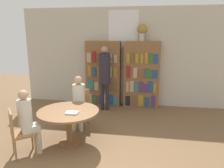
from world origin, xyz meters
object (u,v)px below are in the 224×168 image
at_px(bookshelf_right, 142,75).
at_px(reading_table, 69,116).
at_px(chair_left_side, 81,106).
at_px(seated_reader_right, 28,118).
at_px(flower_vase, 142,31).
at_px(librarian_standing, 105,71).
at_px(seated_reader_left, 78,99).
at_px(bookshelf_left, 103,74).
at_px(chair_near_camera, 18,131).

bearing_deg(bookshelf_right, reading_table, -117.03).
xyz_separation_m(chair_left_side, seated_reader_right, (-0.54, -1.43, 0.20)).
distance_m(flower_vase, reading_table, 3.41).
distance_m(chair_left_side, seated_reader_right, 1.54).
bearing_deg(seated_reader_right, librarian_standing, 121.92).
height_order(seated_reader_right, librarian_standing, librarian_standing).
xyz_separation_m(reading_table, seated_reader_left, (-0.04, 0.77, 0.12)).
bearing_deg(reading_table, seated_reader_right, -140.96).
relative_size(flower_vase, seated_reader_left, 0.39).
bearing_deg(librarian_standing, bookshelf_left, 106.22).
xyz_separation_m(flower_vase, reading_table, (-1.32, -2.65, -1.70)).
distance_m(flower_vase, chair_near_camera, 4.25).
xyz_separation_m(reading_table, seated_reader_right, (-0.59, -0.48, 0.10)).
height_order(seated_reader_left, seated_reader_right, seated_reader_left).
relative_size(reading_table, chair_near_camera, 1.36).
bearing_deg(reading_table, bookshelf_left, 86.43).
height_order(flower_vase, chair_near_camera, flower_vase).
bearing_deg(bookshelf_left, seated_reader_right, -103.66).
distance_m(reading_table, librarian_standing, 2.23).
xyz_separation_m(flower_vase, seated_reader_left, (-1.37, -1.88, -1.58)).
height_order(flower_vase, seated_reader_left, flower_vase).
bearing_deg(chair_left_side, chair_near_camera, 63.00).
bearing_deg(seated_reader_right, chair_near_camera, -90.00).
relative_size(bookshelf_left, chair_near_camera, 2.23).
xyz_separation_m(bookshelf_right, librarian_standing, (-1.04, -0.50, 0.17)).
bearing_deg(bookshelf_left, reading_table, -93.57).
xyz_separation_m(seated_reader_right, librarian_standing, (0.91, 2.62, 0.46)).
relative_size(chair_left_side, seated_reader_left, 0.71).
xyz_separation_m(bookshelf_left, chair_left_side, (-0.22, -1.69, -0.49)).
xyz_separation_m(flower_vase, chair_left_side, (-1.37, -1.70, -1.80)).
relative_size(bookshelf_right, seated_reader_left, 1.59).
bearing_deg(chair_near_camera, librarian_standing, 120.02).
height_order(bookshelf_right, librarian_standing, bookshelf_right).
bearing_deg(seated_reader_left, librarian_standing, -107.45).
height_order(chair_near_camera, seated_reader_right, seated_reader_right).
relative_size(flower_vase, reading_table, 0.41).
relative_size(reading_table, chair_left_side, 1.36).
distance_m(seated_reader_left, librarian_standing, 1.48).
xyz_separation_m(bookshelf_right, flower_vase, (-0.02, 0.00, 1.31)).
relative_size(bookshelf_right, seated_reader_right, 1.61).
xyz_separation_m(bookshelf_left, flower_vase, (1.16, 0.00, 1.31)).
bearing_deg(reading_table, chair_left_side, 93.04).
relative_size(chair_near_camera, chair_left_side, 1.00).
bearing_deg(librarian_standing, bookshelf_right, 25.81).
bearing_deg(seated_reader_right, flower_vase, 109.44).
distance_m(flower_vase, seated_reader_left, 2.81).
bearing_deg(seated_reader_right, seated_reader_left, 117.14).
bearing_deg(bookshelf_right, librarian_standing, -154.19).
height_order(bookshelf_right, chair_near_camera, bookshelf_right).
distance_m(chair_near_camera, librarian_standing, 3.01).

